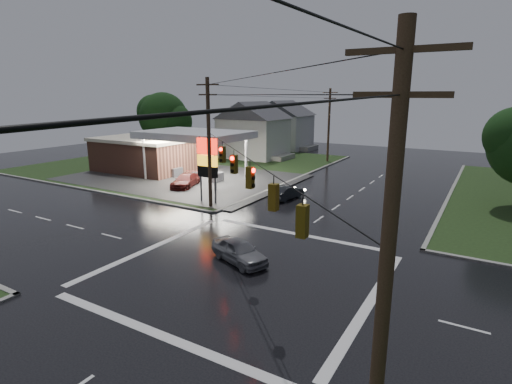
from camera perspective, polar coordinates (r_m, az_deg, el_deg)
The scene contains 14 objects.
ground at distance 22.82m, azimuth -1.61°, elevation -11.15°, with size 120.00×120.00×0.00m, color black.
grass_nw at distance 57.94m, azimuth -9.74°, elevation 4.04°, with size 36.00×36.00×0.08m, color black.
gas_station at distance 52.75m, azimuth -14.01°, elevation 5.65°, with size 26.20×18.00×5.60m.
pylon_sign at distance 35.78m, azimuth -6.97°, elevation 4.65°, with size 2.00×0.35×6.00m.
utility_pole_nw at distance 34.16m, azimuth -6.73°, elevation 7.12°, with size 2.20×0.32×11.00m.
utility_pole_se at distance 9.02m, azimuth 17.94°, elevation -12.46°, with size 2.20×0.32×11.00m.
utility_pole_n at distance 59.32m, azimuth 10.37°, elevation 9.52°, with size 2.20×0.32×10.50m.
traffic_signals at distance 20.91m, azimuth -1.72°, elevation 5.15°, with size 26.87×26.87×1.47m.
house_near at distance 62.56m, azimuth -0.32°, elevation 8.97°, with size 11.05×8.48×8.60m.
house_far at distance 73.53m, azimuth 3.88°, elevation 9.66°, with size 11.05×8.48×8.60m.
tree_nw_behind at distance 65.45m, azimuth -13.02°, elevation 10.40°, with size 8.93×7.60×10.00m.
car_north at distance 37.69m, azimuth 4.46°, elevation -0.07°, with size 1.35×3.86×1.27m, color black.
car_crossing at distance 23.65m, azimuth -2.41°, elevation -8.39°, with size 1.65×4.10×1.40m, color gray.
car_pump at distance 43.17m, azimuth -10.03°, elevation 1.63°, with size 1.97×4.85×1.41m, color #541613.
Camera 1 is at (11.07, -17.49, 9.60)m, focal length 28.00 mm.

